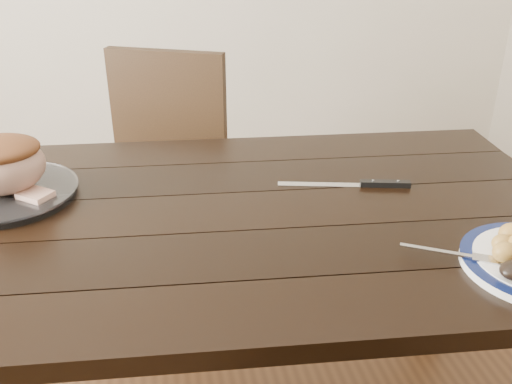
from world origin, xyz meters
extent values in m
cube|color=black|center=(0.00, 0.00, 0.73)|extent=(1.67, 1.03, 0.04)
cube|color=black|center=(0.75, 0.31, 0.35)|extent=(0.07, 0.07, 0.71)
cube|color=black|center=(-0.15, 0.65, 0.45)|extent=(0.55, 0.55, 0.04)
cube|color=black|center=(-0.07, 0.83, 0.70)|extent=(0.40, 0.21, 0.46)
cube|color=black|center=(0.08, 0.74, 0.21)|extent=(0.04, 0.04, 0.43)
cube|color=black|center=(-0.06, 0.41, 0.21)|extent=(0.04, 0.04, 0.43)
cube|color=black|center=(-0.24, 0.89, 0.21)|extent=(0.04, 0.04, 0.43)
cube|color=black|center=(-0.39, 0.56, 0.21)|extent=(0.04, 0.04, 0.43)
cylinder|color=white|center=(-0.48, 0.16, 0.76)|extent=(0.32, 0.32, 0.02)
ellipsoid|color=gold|center=(0.50, -0.30, 0.79)|extent=(0.04, 0.04, 0.04)
ellipsoid|color=gold|center=(0.49, -0.33, 0.79)|extent=(0.05, 0.04, 0.04)
ellipsoid|color=gold|center=(0.53, -0.28, 0.79)|extent=(0.05, 0.05, 0.04)
cube|color=silver|center=(0.38, -0.27, 0.77)|extent=(0.13, 0.08, 0.00)
cube|color=silver|center=(0.46, -0.32, 0.77)|extent=(0.05, 0.04, 0.00)
ellipsoid|color=tan|center=(-0.48, 0.16, 0.83)|extent=(0.20, 0.17, 0.13)
cube|color=tan|center=(-0.40, 0.10, 0.78)|extent=(0.09, 0.09, 0.02)
cube|color=silver|center=(0.26, 0.09, 0.75)|extent=(0.20, 0.07, 0.00)
cube|color=black|center=(0.41, 0.05, 0.76)|extent=(0.12, 0.05, 0.01)
camera|label=1|loc=(-0.13, -1.11, 1.35)|focal=40.00mm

